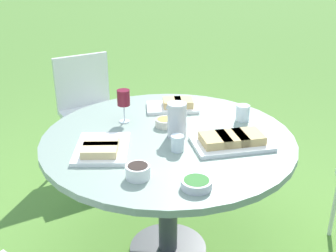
{
  "coord_description": "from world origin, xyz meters",
  "views": [
    {
      "loc": [
        0.01,
        2.02,
        1.72
      ],
      "look_at": [
        0.0,
        0.0,
        0.82
      ],
      "focal_mm": 45.0,
      "sensor_mm": 36.0,
      "label": 1
    }
  ],
  "objects_px": {
    "dining_table": "(168,152)",
    "wine_glass": "(124,99)",
    "chair_far_back": "(89,103)",
    "water_pitcher": "(177,120)"
  },
  "relations": [
    {
      "from": "chair_far_back",
      "to": "water_pitcher",
      "type": "relative_size",
      "value": 4.76
    },
    {
      "from": "chair_far_back",
      "to": "dining_table",
      "type": "bearing_deg",
      "value": 119.73
    },
    {
      "from": "chair_far_back",
      "to": "wine_glass",
      "type": "xyz_separation_m",
      "value": [
        -0.38,
        0.9,
        0.37
      ]
    },
    {
      "from": "dining_table",
      "to": "water_pitcher",
      "type": "height_order",
      "value": "water_pitcher"
    },
    {
      "from": "dining_table",
      "to": "wine_glass",
      "type": "bearing_deg",
      "value": -38.09
    },
    {
      "from": "dining_table",
      "to": "chair_far_back",
      "type": "relative_size",
      "value": 1.51
    },
    {
      "from": "dining_table",
      "to": "wine_glass",
      "type": "relative_size",
      "value": 7.0
    },
    {
      "from": "wine_glass",
      "to": "chair_far_back",
      "type": "bearing_deg",
      "value": -67.3
    },
    {
      "from": "dining_table",
      "to": "chair_far_back",
      "type": "distance_m",
      "value": 1.27
    },
    {
      "from": "chair_far_back",
      "to": "wine_glass",
      "type": "distance_m",
      "value": 1.04
    }
  ]
}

